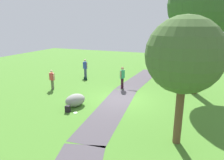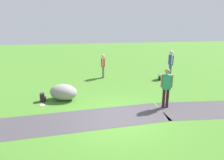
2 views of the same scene
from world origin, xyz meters
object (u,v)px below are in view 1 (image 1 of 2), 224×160
woman_with_handbag (85,67)px  backpack_by_boulder (68,109)px  frisbee_on_grass (75,113)px  handbag_on_grass (85,78)px  passerby_on_path (122,76)px  large_shade_tree (203,5)px  lawn_boulder (75,100)px  lamp_post (161,57)px  man_near_boulder (52,78)px  young_tree_near_path (184,56)px

woman_with_handbag → backpack_by_boulder: size_ratio=4.49×
frisbee_on_grass → handbag_on_grass: bearing=-155.6°
passerby_on_path → backpack_by_boulder: bearing=-15.2°
handbag_on_grass → frisbee_on_grass: 7.45m
large_shade_tree → frisbee_on_grass: (6.51, -6.43, -6.33)m
lawn_boulder → backpack_by_boulder: 1.02m
lamp_post → passerby_on_path: bearing=-28.3°
lamp_post → lawn_boulder: (8.87, -3.90, -1.72)m
lamp_post → man_near_boulder: 10.00m
woman_with_handbag → passerby_on_path: size_ratio=1.00×
young_tree_near_path → passerby_on_path: young_tree_near_path is taller
passerby_on_path → backpack_by_boulder: 5.84m
man_near_boulder → passerby_on_path: passerby_on_path is taller
woman_with_handbag → man_near_boulder: woman_with_handbag is taller
young_tree_near_path → backpack_by_boulder: young_tree_near_path is taller
handbag_on_grass → woman_with_handbag: bearing=-151.5°
large_shade_tree → handbag_on_grass: large_shade_tree is taller
lamp_post → passerby_on_path: size_ratio=1.89×
large_shade_tree → frisbee_on_grass: 11.12m
man_near_boulder → lawn_boulder: bearing=56.9°
large_shade_tree → passerby_on_path: size_ratio=4.87×
young_tree_near_path → woman_with_handbag: (-8.68, -9.41, -2.84)m
young_tree_near_path → frisbee_on_grass: (-1.01, -5.85, -3.88)m
backpack_by_boulder → lamp_post: bearing=158.8°
lamp_post → young_tree_near_path: bearing=13.1°
passerby_on_path → frisbee_on_grass: bearing=-10.4°
large_shade_tree → lamp_post: large_shade_tree is taller
man_near_boulder → passerby_on_path: size_ratio=0.88×
large_shade_tree → lawn_boulder: 10.74m
young_tree_near_path → frisbee_on_grass: bearing=-99.8°
passerby_on_path → backpack_by_boulder: size_ratio=4.51×
passerby_on_path → frisbee_on_grass: passerby_on_path is taller
young_tree_near_path → backpack_by_boulder: 7.41m
young_tree_near_path → lawn_boulder: 7.57m
woman_with_handbag → backpack_by_boulder: woman_with_handbag is taller
passerby_on_path → lawn_boulder: bearing=-19.1°
woman_with_handbag → handbag_on_grass: size_ratio=5.29×
lamp_post → lawn_boulder: lamp_post is taller
man_near_boulder → handbag_on_grass: 3.74m
backpack_by_boulder → lawn_boulder: bearing=-175.4°
man_near_boulder → backpack_by_boulder: (3.33, 3.65, -0.72)m
passerby_on_path → handbag_on_grass: (-1.25, -4.10, -0.92)m
large_shade_tree → lawn_boulder: bearing=-51.5°
young_tree_near_path → passerby_on_path: size_ratio=3.04×
woman_with_handbag → frisbee_on_grass: 8.52m
lamp_post → backpack_by_boulder: bearing=-21.2°
young_tree_near_path → man_near_boulder: young_tree_near_path is taller
young_tree_near_path → lawn_boulder: size_ratio=3.36×
young_tree_near_path → frisbee_on_grass: 7.10m
handbag_on_grass → large_shade_tree: bearing=88.4°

